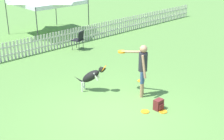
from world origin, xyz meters
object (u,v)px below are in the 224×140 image
object	(u,v)px
frisbee_far_scatter	(145,112)
backpack_on_grass	(159,105)
handler_person	(142,64)
frisbee_near_handler	(141,81)
folding_chair_center	(79,39)
leaping_dog	(92,76)
frisbee_near_dog	(163,111)

from	to	relation	value
frisbee_far_scatter	backpack_on_grass	size ratio (longest dim) A/B	0.76
handler_person	frisbee_near_handler	world-z (taller)	handler_person
folding_chair_center	frisbee_far_scatter	bearing A→B (deg)	48.68
handler_person	backpack_on_grass	xyz separation A→B (m)	(-0.31, -1.00, -0.93)
leaping_dog	backpack_on_grass	bearing A→B (deg)	70.14
handler_person	frisbee_near_dog	size ratio (longest dim) A/B	6.96
backpack_on_grass	frisbee_near_dog	bearing A→B (deg)	-94.89
frisbee_near_dog	handler_person	bearing A→B (deg)	74.42
frisbee_near_dog	frisbee_far_scatter	size ratio (longest dim) A/B	1.00
handler_person	leaping_dog	distance (m)	1.73
handler_person	frisbee_near_handler	xyz separation A→B (m)	(0.88, 0.78, -1.08)
frisbee_near_dog	folding_chair_center	xyz separation A→B (m)	(1.83, 6.40, 0.54)
frisbee_near_handler	frisbee_near_dog	xyz separation A→B (m)	(-1.21, -1.96, 0.00)
handler_person	frisbee_near_dog	world-z (taller)	handler_person
frisbee_far_scatter	handler_person	bearing A→B (deg)	48.78
frisbee_near_handler	frisbee_far_scatter	distance (m)	2.26
leaping_dog	folding_chair_center	xyz separation A→B (m)	(2.46, 3.88, -0.01)
leaping_dog	backpack_on_grass	size ratio (longest dim) A/B	3.07
frisbee_far_scatter	folding_chair_center	distance (m)	6.46
handler_person	leaping_dog	size ratio (longest dim) A/B	1.72
frisbee_near_dog	leaping_dog	bearing A→B (deg)	103.92
frisbee_near_dog	folding_chair_center	distance (m)	6.68
frisbee_near_dog	frisbee_far_scatter	xyz separation A→B (m)	(-0.39, 0.36, 0.00)
handler_person	frisbee_far_scatter	size ratio (longest dim) A/B	6.96
backpack_on_grass	folding_chair_center	bearing A→B (deg)	73.73
handler_person	frisbee_near_handler	distance (m)	1.59
handler_person	frisbee_far_scatter	distance (m)	1.53
frisbee_far_scatter	backpack_on_grass	world-z (taller)	backpack_on_grass
leaping_dog	folding_chair_center	bearing A→B (deg)	-157.52
frisbee_near_handler	folding_chair_center	distance (m)	4.52
folding_chair_center	frisbee_near_dog	bearing A→B (deg)	52.91
leaping_dog	frisbee_near_handler	distance (m)	1.99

